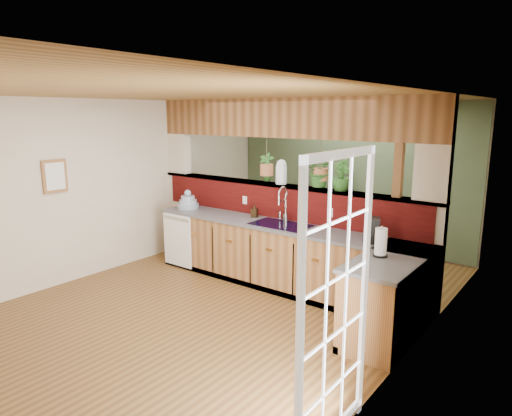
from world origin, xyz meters
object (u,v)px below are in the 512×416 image
Objects in this scene: faucet at (284,203)px; dish_stack at (188,203)px; shelving_console at (325,218)px; coffee_maker at (373,231)px; paper_towel at (381,243)px; soap_dispenser at (254,211)px; glass_jar at (281,172)px.

faucet reaches higher than dish_stack.
dish_stack is 2.63m from shelving_console.
dish_stack is at bearing -174.92° from faucet.
coffee_maker is 0.86× the size of paper_towel.
faucet is 1.41m from coffee_maker.
glass_jar is (0.31, 0.23, 0.57)m from soap_dispenser.
glass_jar reaches higher than paper_towel.
dish_stack is 0.97× the size of glass_jar.
glass_jar reaches higher than soap_dispenser.
dish_stack is 1.04× the size of paper_towel.
shelving_console is at bearing 103.32° from faucet.
paper_towel is at bearing -21.67° from faucet.
soap_dispenser is 2.29m from paper_towel.
coffee_maker is (3.12, -0.04, 0.04)m from dish_stack.
dish_stack reaches higher than coffee_maker.
soap_dispenser is 0.70× the size of coffee_maker.
paper_towel is (2.19, -0.66, 0.05)m from soap_dispenser.
shelving_console is at bearing 61.72° from dish_stack.
paper_towel is at bearing -28.18° from shelving_console.
glass_jar is (-0.19, 0.22, 0.40)m from faucet.
faucet is 1.83m from paper_towel.
glass_jar reaches higher than shelving_console.
soap_dispenser reaches higher than shelving_console.
dish_stack is at bearing 156.48° from coffee_maker.
dish_stack reaches higher than shelving_console.
soap_dispenser is 1.91m from coffee_maker.
dish_stack is 1.68m from glass_jar.
soap_dispenser is at bearing -142.87° from glass_jar.
soap_dispenser is (-0.50, -0.01, -0.17)m from faucet.
glass_jar is (-1.89, 0.90, 0.52)m from paper_towel.
soap_dispenser is 0.14× the size of shelving_console.
faucet reaches higher than shelving_console.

